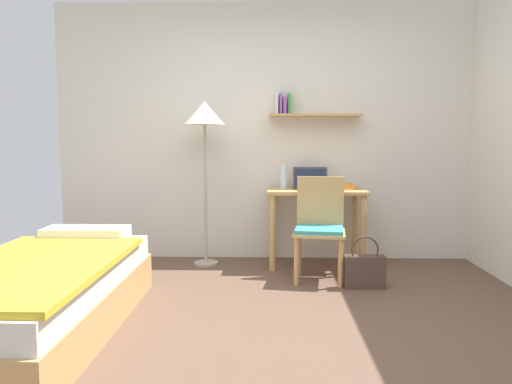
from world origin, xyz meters
TOP-DOWN VIEW (x-y plane):
  - ground_plane at (0.00, 0.00)m, footprint 5.28×5.28m
  - wall_back at (0.00, 2.02)m, footprint 4.40×0.27m
  - bed at (-1.48, -0.03)m, footprint 0.94×2.00m
  - desk at (0.42, 1.70)m, footprint 0.94×0.51m
  - desk_chair at (0.41, 1.23)m, footprint 0.49×0.47m
  - standing_lamp at (-0.65, 1.70)m, footprint 0.39×0.39m
  - laptop at (0.37, 1.77)m, footprint 0.34×0.23m
  - water_bottle at (0.11, 1.74)m, footprint 0.07×0.07m
  - book_stack at (0.71, 1.74)m, footprint 0.15×0.22m
  - handbag at (0.76, 0.96)m, footprint 0.33×0.11m

SIDE VIEW (x-z plane):
  - ground_plane at x=0.00m, z-range 0.00..0.00m
  - handbag at x=0.76m, z-range -0.07..0.37m
  - bed at x=-1.48m, z-range -0.03..0.51m
  - desk_chair at x=0.41m, z-range 0.04..0.94m
  - desk at x=0.42m, z-range 0.22..0.97m
  - book_stack at x=0.71m, z-range 0.75..0.80m
  - laptop at x=0.37m, z-range 0.70..0.91m
  - water_bottle at x=0.11m, z-range 0.75..0.98m
  - wall_back at x=0.00m, z-range 0.00..2.60m
  - standing_lamp at x=-0.65m, z-range 0.60..2.19m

